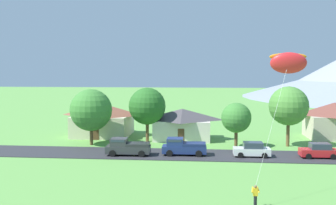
# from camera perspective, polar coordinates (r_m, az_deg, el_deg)

# --- Properties ---
(road_strip) EXTENTS (160.00, 6.53, 0.08)m
(road_strip) POSITION_cam_1_polar(r_m,az_deg,el_deg) (47.86, 3.09, -7.48)
(road_strip) COLOR #2D2D33
(road_strip) RESTS_ON ground
(house_leftmost) EXTENTS (8.66, 6.55, 4.47)m
(house_leftmost) POSITION_cam_1_polar(r_m,az_deg,el_deg) (57.94, 2.08, -3.02)
(house_leftmost) COLOR beige
(house_leftmost) RESTS_ON ground
(house_left_center) EXTENTS (8.95, 8.50, 4.92)m
(house_left_center) POSITION_cam_1_polar(r_m,az_deg,el_deg) (61.96, -9.34, -2.35)
(house_left_center) COLOR beige
(house_left_center) RESTS_ON ground
(house_right_center) EXTENTS (8.21, 7.27, 5.30)m
(house_right_center) POSITION_cam_1_polar(r_m,az_deg,el_deg) (63.75, 22.70, -2.29)
(house_right_center) COLOR beige
(house_right_center) RESTS_ON ground
(tree_near_left) EXTENTS (5.17, 5.17, 7.97)m
(tree_near_left) POSITION_cam_1_polar(r_m,az_deg,el_deg) (54.64, 16.90, -0.48)
(tree_near_left) COLOR brown
(tree_near_left) RESTS_ON ground
(tree_left_of_center) EXTENTS (5.65, 5.65, 7.56)m
(tree_left_of_center) POSITION_cam_1_polar(r_m,az_deg,el_deg) (54.34, -10.98, -1.08)
(tree_left_of_center) COLOR brown
(tree_left_of_center) RESTS_ON ground
(tree_center) EXTENTS (5.20, 5.20, 7.63)m
(tree_center) POSITION_cam_1_polar(r_m,az_deg,el_deg) (55.77, -3.00, -0.54)
(tree_center) COLOR brown
(tree_center) RESTS_ON ground
(tree_right_of_center) EXTENTS (3.93, 3.93, 5.85)m
(tree_right_of_center) POSITION_cam_1_polar(r_m,az_deg,el_deg) (52.66, 9.76, -2.18)
(tree_right_of_center) COLOR brown
(tree_right_of_center) RESTS_ON ground
(parked_car_white_west_end) EXTENTS (4.23, 2.14, 1.68)m
(parked_car_white_west_end) POSITION_cam_1_polar(r_m,az_deg,el_deg) (47.55, 11.95, -6.64)
(parked_car_white_west_end) COLOR white
(parked_car_white_west_end) RESTS_ON road_strip
(parked_car_red_mid_west) EXTENTS (4.24, 2.15, 1.68)m
(parked_car_red_mid_west) POSITION_cam_1_polar(r_m,az_deg,el_deg) (49.09, 20.81, -6.49)
(parked_car_red_mid_west) COLOR red
(parked_car_red_mid_west) RESTS_ON road_strip
(pickup_truck_navy_west_side) EXTENTS (5.24, 2.41, 1.99)m
(pickup_truck_navy_west_side) POSITION_cam_1_polar(r_m,az_deg,el_deg) (47.39, 2.18, -6.34)
(pickup_truck_navy_west_side) COLOR navy
(pickup_truck_navy_west_side) RESTS_ON road_strip
(pickup_truck_charcoal_east_side) EXTENTS (5.26, 2.46, 1.99)m
(pickup_truck_charcoal_east_side) POSITION_cam_1_polar(r_m,az_deg,el_deg) (47.52, -5.88, -6.33)
(pickup_truck_charcoal_east_side) COLOR #333338
(pickup_truck_charcoal_east_side) RESTS_ON road_strip
(kite_flyer_with_kite) EXTENTS (5.05, 6.06, 11.73)m
(kite_flyer_with_kite) POSITION_cam_1_polar(r_m,az_deg,el_deg) (34.94, 16.80, 5.21)
(kite_flyer_with_kite) COLOR black
(kite_flyer_with_kite) RESTS_ON ground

